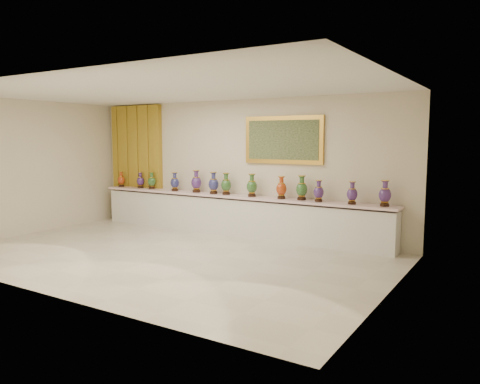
# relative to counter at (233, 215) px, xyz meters

# --- Properties ---
(ground) EXTENTS (8.00, 8.00, 0.00)m
(ground) POSITION_rel_counter_xyz_m (0.00, -2.27, -0.44)
(ground) COLOR beige
(ground) RESTS_ON ground
(room) EXTENTS (8.00, 8.00, 8.00)m
(room) POSITION_rel_counter_xyz_m (-2.36, 0.17, 1.16)
(room) COLOR beige
(room) RESTS_ON ground
(counter) EXTENTS (7.28, 0.48, 0.90)m
(counter) POSITION_rel_counter_xyz_m (0.00, 0.00, 0.00)
(counter) COLOR white
(counter) RESTS_ON ground
(vase_0) EXTENTS (0.23, 0.23, 0.40)m
(vase_0) POSITION_rel_counter_xyz_m (-3.40, -0.04, 0.64)
(vase_0) COLOR black
(vase_0) RESTS_ON counter
(vase_1) EXTENTS (0.23, 0.23, 0.40)m
(vase_1) POSITION_rel_counter_xyz_m (-2.78, 0.02, 0.64)
(vase_1) COLOR black
(vase_1) RESTS_ON counter
(vase_2) EXTENTS (0.21, 0.21, 0.42)m
(vase_2) POSITION_rel_counter_xyz_m (-2.38, -0.01, 0.65)
(vase_2) COLOR black
(vase_2) RESTS_ON counter
(vase_3) EXTENTS (0.22, 0.22, 0.45)m
(vase_3) POSITION_rel_counter_xyz_m (-1.60, -0.06, 0.66)
(vase_3) COLOR black
(vase_3) RESTS_ON counter
(vase_4) EXTENTS (0.29, 0.29, 0.52)m
(vase_4) POSITION_rel_counter_xyz_m (-0.99, -0.02, 0.69)
(vase_4) COLOR black
(vase_4) RESTS_ON counter
(vase_5) EXTENTS (0.26, 0.26, 0.50)m
(vase_5) POSITION_rel_counter_xyz_m (-0.48, -0.06, 0.69)
(vase_5) COLOR black
(vase_5) RESTS_ON counter
(vase_6) EXTENTS (0.24, 0.24, 0.49)m
(vase_6) POSITION_rel_counter_xyz_m (-0.15, -0.03, 0.68)
(vase_6) COLOR black
(vase_6) RESTS_ON counter
(vase_7) EXTENTS (0.29, 0.29, 0.49)m
(vase_7) POSITION_rel_counter_xyz_m (0.51, -0.04, 0.68)
(vase_7) COLOR black
(vase_7) RESTS_ON counter
(vase_8) EXTENTS (0.22, 0.22, 0.47)m
(vase_8) POSITION_rel_counter_xyz_m (1.22, -0.03, 0.68)
(vase_8) COLOR black
(vase_8) RESTS_ON counter
(vase_9) EXTENTS (0.28, 0.28, 0.50)m
(vase_9) POSITION_rel_counter_xyz_m (1.67, -0.00, 0.69)
(vase_9) COLOR black
(vase_9) RESTS_ON counter
(vase_10) EXTENTS (0.20, 0.20, 0.43)m
(vase_10) POSITION_rel_counter_xyz_m (2.06, -0.06, 0.66)
(vase_10) COLOR black
(vase_10) RESTS_ON counter
(vase_11) EXTENTS (0.24, 0.24, 0.44)m
(vase_11) POSITION_rel_counter_xyz_m (2.73, -0.05, 0.66)
(vase_11) COLOR black
(vase_11) RESTS_ON counter
(vase_12) EXTENTS (0.24, 0.24, 0.49)m
(vase_12) POSITION_rel_counter_xyz_m (3.34, -0.02, 0.68)
(vase_12) COLOR black
(vase_12) RESTS_ON counter
(label_card) EXTENTS (0.10, 0.06, 0.00)m
(label_card) POSITION_rel_counter_xyz_m (-2.50, -0.14, 0.47)
(label_card) COLOR white
(label_card) RESTS_ON counter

